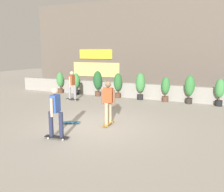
{
  "coord_description": "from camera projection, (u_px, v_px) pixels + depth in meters",
  "views": [
    {
      "loc": [
        4.1,
        -7.85,
        2.8
      ],
      "look_at": [
        0.0,
        1.5,
        0.9
      ],
      "focal_mm": 38.43,
      "sensor_mm": 36.0,
      "label": 1
    }
  ],
  "objects": [
    {
      "name": "planter_wall",
      "position": [
        142.0,
        91.0,
        14.52
      ],
      "size": [
        18.0,
        0.4,
        0.9
      ],
      "primitive_type": "cube",
      "color": "gray",
      "rests_on": "ground"
    },
    {
      "name": "potted_plant_1",
      "position": [
        76.0,
        82.0,
        15.77
      ],
      "size": [
        0.46,
        0.46,
        1.4
      ],
      "color": "black",
      "rests_on": "ground"
    },
    {
      "name": "skateboard_aside",
      "position": [
        70.0,
        122.0,
        9.41
      ],
      "size": [
        0.81,
        0.52,
        0.08
      ],
      "color": "#266699",
      "rests_on": "ground"
    },
    {
      "name": "ground_plane",
      "position": [
        96.0,
        126.0,
        9.2
      ],
      "size": [
        48.0,
        48.0,
        0.0
      ],
      "primitive_type": "plane",
      "color": "#A8A093"
    },
    {
      "name": "building_backdrop",
      "position": [
        158.0,
        45.0,
        17.61
      ],
      "size": [
        20.0,
        2.08,
        6.5
      ],
      "color": "#60564C",
      "rests_on": "ground"
    },
    {
      "name": "potted_plant_6",
      "position": [
        190.0,
        87.0,
        12.93
      ],
      "size": [
        0.53,
        0.53,
        1.54
      ],
      "color": "#2D2823",
      "rests_on": "ground"
    },
    {
      "name": "potted_plant_4",
      "position": [
        140.0,
        84.0,
        14.01
      ],
      "size": [
        0.55,
        0.55,
        1.58
      ],
      "color": "black",
      "rests_on": "ground"
    },
    {
      "name": "skater_far_right",
      "position": [
        72.0,
        84.0,
        13.84
      ],
      "size": [
        0.8,
        0.56,
        1.7
      ],
      "color": "black",
      "rests_on": "ground"
    },
    {
      "name": "potted_plant_0",
      "position": [
        60.0,
        81.0,
        16.27
      ],
      "size": [
        0.48,
        0.48,
        1.43
      ],
      "color": "brown",
      "rests_on": "ground"
    },
    {
      "name": "potted_plant_5",
      "position": [
        166.0,
        88.0,
        13.45
      ],
      "size": [
        0.47,
        0.47,
        1.4
      ],
      "color": "brown",
      "rests_on": "ground"
    },
    {
      "name": "skater_by_wall_right",
      "position": [
        55.0,
        111.0,
        7.64
      ],
      "size": [
        0.82,
        0.55,
        1.7
      ],
      "color": "black",
      "rests_on": "ground"
    },
    {
      "name": "potted_plant_2",
      "position": [
        98.0,
        81.0,
        15.12
      ],
      "size": [
        0.56,
        0.56,
        1.6
      ],
      "color": "brown",
      "rests_on": "ground"
    },
    {
      "name": "potted_plant_7",
      "position": [
        220.0,
        90.0,
        12.35
      ],
      "size": [
        0.48,
        0.48,
        1.44
      ],
      "color": "black",
      "rests_on": "ground"
    },
    {
      "name": "skater_mid_plaza",
      "position": [
        108.0,
        101.0,
        9.1
      ],
      "size": [
        0.56,
        0.81,
        1.7
      ],
      "color": "#BF8C26",
      "rests_on": "ground"
    },
    {
      "name": "potted_plant_3",
      "position": [
        118.0,
        84.0,
        14.58
      ],
      "size": [
        0.52,
        0.52,
        1.51
      ],
      "color": "brown",
      "rests_on": "ground"
    }
  ]
}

